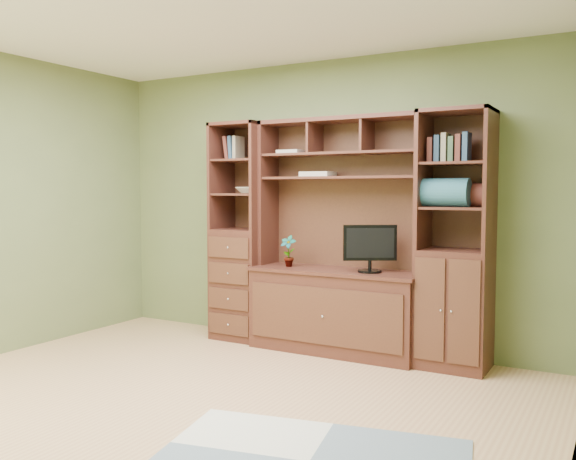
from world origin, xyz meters
The scene contains 10 objects.
room centered at (0.00, 0.00, 1.30)m, with size 4.60×4.10×2.64m.
center_hutch centered at (0.25, 1.73, 1.02)m, with size 1.54×0.53×2.05m, color #442018.
left_tower centered at (-0.75, 1.77, 1.02)m, with size 0.50×0.45×2.05m, color #442018.
right_tower centered at (1.27, 1.77, 1.02)m, with size 0.55×0.45×2.05m, color #442018.
monitor centered at (0.58, 1.70, 1.01)m, with size 0.45×0.20×0.55m, color black.
orchid centered at (-0.20, 1.70, 0.87)m, with size 0.15×0.10×0.28m, color #AB463A.
magazines centered at (0.03, 1.82, 1.56)m, with size 0.28×0.20×0.04m, color #BEB0A1.
bowl centered at (-0.67, 1.77, 1.42)m, with size 0.24×0.24×0.06m, color beige.
blanket_teal centered at (1.19, 1.73, 1.40)m, with size 0.39×0.23×0.23m, color #2A5D6E.
blanket_red centered at (1.36, 1.85, 1.38)m, with size 0.33×0.18×0.18m, color brown.
Camera 1 is at (2.48, -3.06, 1.43)m, focal length 38.00 mm.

